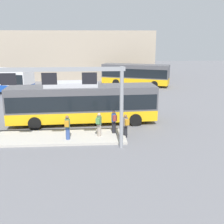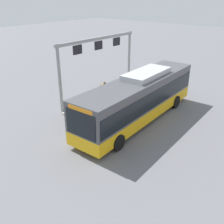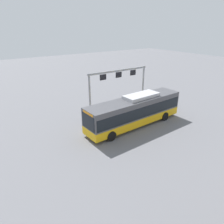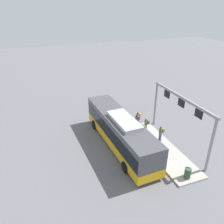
{
  "view_description": "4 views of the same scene",
  "coord_description": "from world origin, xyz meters",
  "px_view_note": "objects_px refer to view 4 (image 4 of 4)",
  "views": [
    {
      "loc": [
        0.87,
        -21.8,
        6.88
      ],
      "look_at": [
        2.26,
        -1.62,
        1.35
      ],
      "focal_mm": 44.05,
      "sensor_mm": 36.0,
      "label": 1
    },
    {
      "loc": [
        14.29,
        9.52,
        8.49
      ],
      "look_at": [
        2.37,
        -0.51,
        1.3
      ],
      "focal_mm": 41.63,
      "sensor_mm": 36.0,
      "label": 2
    },
    {
      "loc": [
        14.19,
        16.26,
        10.5
      ],
      "look_at": [
        2.1,
        -1.36,
        1.61
      ],
      "focal_mm": 33.91,
      "sensor_mm": 36.0,
      "label": 3
    },
    {
      "loc": [
        -17.12,
        7.25,
        12.93
      ],
      "look_at": [
        4.19,
        -0.78,
        1.65
      ],
      "focal_mm": 35.76,
      "sensor_mm": 36.0,
      "label": 4
    }
  ],
  "objects_px": {
    "person_boarding": "(138,118)",
    "person_waiting_near": "(146,124)",
    "person_waiting_mid": "(137,121)",
    "trash_bin": "(188,173)",
    "bus_main": "(120,130)",
    "person_waiting_far": "(161,133)"
  },
  "relations": [
    {
      "from": "person_waiting_far",
      "to": "trash_bin",
      "type": "height_order",
      "value": "person_waiting_far"
    },
    {
      "from": "person_boarding",
      "to": "trash_bin",
      "type": "height_order",
      "value": "person_boarding"
    },
    {
      "from": "bus_main",
      "to": "trash_bin",
      "type": "height_order",
      "value": "bus_main"
    },
    {
      "from": "person_boarding",
      "to": "trash_bin",
      "type": "bearing_deg",
      "value": 69.35
    },
    {
      "from": "person_waiting_far",
      "to": "person_waiting_mid",
      "type": "bearing_deg",
      "value": -68.25
    },
    {
      "from": "person_waiting_near",
      "to": "person_waiting_far",
      "type": "distance_m",
      "value": 2.19
    },
    {
      "from": "person_boarding",
      "to": "person_waiting_near",
      "type": "bearing_deg",
      "value": 72.64
    },
    {
      "from": "person_waiting_near",
      "to": "trash_bin",
      "type": "xyz_separation_m",
      "value": [
        -7.56,
        0.33,
        -0.44
      ]
    },
    {
      "from": "bus_main",
      "to": "trash_bin",
      "type": "xyz_separation_m",
      "value": [
        -6.33,
        -3.28,
        -1.2
      ]
    },
    {
      "from": "person_waiting_far",
      "to": "bus_main",
      "type": "bearing_deg",
      "value": -9.19
    },
    {
      "from": "bus_main",
      "to": "trash_bin",
      "type": "distance_m",
      "value": 7.24
    },
    {
      "from": "person_waiting_near",
      "to": "person_waiting_far",
      "type": "height_order",
      "value": "same"
    },
    {
      "from": "person_boarding",
      "to": "trash_bin",
      "type": "xyz_separation_m",
      "value": [
        -9.43,
        0.27,
        -0.28
      ]
    },
    {
      "from": "person_waiting_near",
      "to": "person_waiting_far",
      "type": "bearing_deg",
      "value": 122.78
    },
    {
      "from": "person_waiting_near",
      "to": "bus_main",
      "type": "bearing_deg",
      "value": 38.45
    },
    {
      "from": "person_waiting_mid",
      "to": "person_waiting_far",
      "type": "relative_size",
      "value": 1.0
    },
    {
      "from": "person_waiting_mid",
      "to": "trash_bin",
      "type": "relative_size",
      "value": 1.86
    },
    {
      "from": "person_boarding",
      "to": "person_waiting_near",
      "type": "height_order",
      "value": "person_waiting_near"
    },
    {
      "from": "person_boarding",
      "to": "trash_bin",
      "type": "relative_size",
      "value": 1.86
    },
    {
      "from": "person_waiting_mid",
      "to": "bus_main",
      "type": "bearing_deg",
      "value": 25.88
    },
    {
      "from": "bus_main",
      "to": "person_waiting_far",
      "type": "xyz_separation_m",
      "value": [
        -0.91,
        -4.1,
        -0.76
      ]
    },
    {
      "from": "person_waiting_near",
      "to": "person_waiting_far",
      "type": "relative_size",
      "value": 1.0
    }
  ]
}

